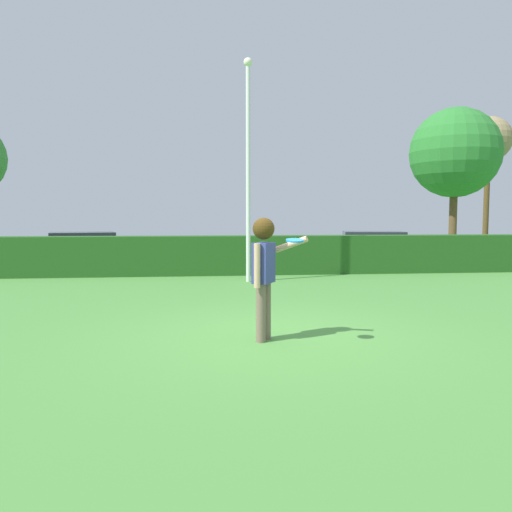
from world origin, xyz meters
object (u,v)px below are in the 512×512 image
at_px(parked_car_silver, 83,248).
at_px(parked_car_green, 373,246).
at_px(lamppost, 248,160).
at_px(frisbee, 295,240).
at_px(person, 264,264).
at_px(willow_tree, 455,153).
at_px(maple_tree, 489,141).

xyz_separation_m(parked_car_silver, parked_car_green, (10.66, -0.27, 0.00)).
relative_size(lamppost, parked_car_green, 1.35).
distance_m(frisbee, parked_car_silver, 13.01).
bearing_deg(person, lamppost, 86.65).
bearing_deg(parked_car_green, person, -116.63).
distance_m(frisbee, willow_tree, 17.17).
relative_size(person, frisbee, 7.37).
relative_size(person, parked_car_silver, 0.40).
bearing_deg(person, parked_car_silver, 114.40).
relative_size(lamppost, maple_tree, 0.88).
bearing_deg(frisbee, willow_tree, 55.47).
height_order(willow_tree, maple_tree, maple_tree).
bearing_deg(parked_car_silver, frisbee, -65.03).
bearing_deg(parked_car_green, frisbee, -114.24).
xyz_separation_m(person, parked_car_silver, (-5.13, 11.31, -0.43)).
distance_m(lamppost, maple_tree, 17.19).
distance_m(person, parked_car_green, 12.35).
bearing_deg(willow_tree, lamppost, -144.26).
xyz_separation_m(frisbee, lamppost, (0.03, 7.05, 1.87)).
xyz_separation_m(person, frisbee, (0.35, -0.47, 0.36)).
height_order(person, frisbee, person).
height_order(parked_car_silver, maple_tree, maple_tree).
xyz_separation_m(lamppost, maple_tree, (13.32, 10.63, 2.31)).
height_order(person, parked_car_silver, person).
height_order(frisbee, maple_tree, maple_tree).
height_order(parked_car_green, willow_tree, willow_tree).
xyz_separation_m(frisbee, parked_car_silver, (-5.48, 11.77, -0.78)).
bearing_deg(lamppost, parked_car_silver, 139.42).
distance_m(frisbee, parked_car_green, 12.64).
xyz_separation_m(person, maple_tree, (13.70, 17.21, 4.53)).
bearing_deg(person, maple_tree, 51.47).
bearing_deg(willow_tree, parked_car_silver, -171.89).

